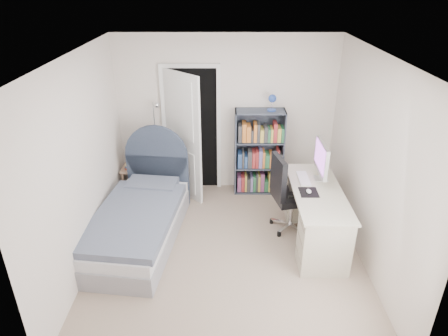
{
  "coord_description": "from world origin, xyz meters",
  "views": [
    {
      "loc": [
        -0.03,
        -4.2,
        3.27
      ],
      "look_at": [
        -0.04,
        0.3,
        1.06
      ],
      "focal_mm": 32.0,
      "sensor_mm": 36.0,
      "label": 1
    }
  ],
  "objects_px": {
    "nightstand": "(134,173)",
    "office_chair": "(287,191)",
    "desk": "(315,213)",
    "bookcase": "(259,155)",
    "bed": "(140,219)",
    "floor_lamp": "(158,155)"
  },
  "relations": [
    {
      "from": "nightstand",
      "to": "office_chair",
      "type": "height_order",
      "value": "office_chair"
    },
    {
      "from": "desk",
      "to": "bookcase",
      "type": "bearing_deg",
      "value": 114.85
    },
    {
      "from": "bed",
      "to": "nightstand",
      "type": "distance_m",
      "value": 1.24
    },
    {
      "from": "bed",
      "to": "nightstand",
      "type": "bearing_deg",
      "value": 104.56
    },
    {
      "from": "desk",
      "to": "floor_lamp",
      "type": "bearing_deg",
      "value": 147.97
    },
    {
      "from": "nightstand",
      "to": "office_chair",
      "type": "xyz_separation_m",
      "value": [
        2.3,
        -0.99,
        0.24
      ]
    },
    {
      "from": "desk",
      "to": "office_chair",
      "type": "bearing_deg",
      "value": 143.28
    },
    {
      "from": "bookcase",
      "to": "office_chair",
      "type": "height_order",
      "value": "bookcase"
    },
    {
      "from": "floor_lamp",
      "to": "office_chair",
      "type": "xyz_separation_m",
      "value": [
        1.92,
        -1.16,
        -0.0
      ]
    },
    {
      "from": "bed",
      "to": "bookcase",
      "type": "xyz_separation_m",
      "value": [
        1.7,
        1.32,
        0.34
      ]
    },
    {
      "from": "floor_lamp",
      "to": "office_chair",
      "type": "bearing_deg",
      "value": -31.12
    },
    {
      "from": "desk",
      "to": "nightstand",
      "type": "bearing_deg",
      "value": 154.61
    },
    {
      "from": "floor_lamp",
      "to": "bookcase",
      "type": "height_order",
      "value": "bookcase"
    },
    {
      "from": "bed",
      "to": "desk",
      "type": "distance_m",
      "value": 2.34
    },
    {
      "from": "nightstand",
      "to": "floor_lamp",
      "type": "xyz_separation_m",
      "value": [
        0.38,
        0.16,
        0.24
      ]
    },
    {
      "from": "floor_lamp",
      "to": "desk",
      "type": "relative_size",
      "value": 0.96
    },
    {
      "from": "desk",
      "to": "office_chair",
      "type": "distance_m",
      "value": 0.48
    },
    {
      "from": "bookcase",
      "to": "office_chair",
      "type": "bearing_deg",
      "value": -75.57
    },
    {
      "from": "nightstand",
      "to": "desk",
      "type": "height_order",
      "value": "desk"
    },
    {
      "from": "nightstand",
      "to": "bookcase",
      "type": "height_order",
      "value": "bookcase"
    },
    {
      "from": "bed",
      "to": "floor_lamp",
      "type": "bearing_deg",
      "value": 87.27
    },
    {
      "from": "floor_lamp",
      "to": "desk",
      "type": "distance_m",
      "value": 2.68
    }
  ]
}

